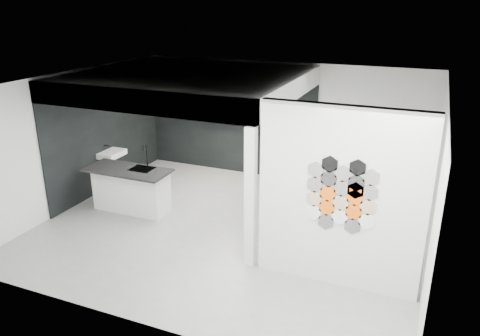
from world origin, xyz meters
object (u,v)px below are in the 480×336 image
glass_bowl (284,124)px  bottle_dark (228,118)px  stockpot (183,113)px  partition_panel (340,199)px  wall_basin (112,154)px  kettle (264,121)px  glass_vase (284,124)px  utensil_cup (198,116)px  kitchen_island (131,189)px

glass_bowl → bottle_dark: (-1.43, 0.00, 0.03)m
stockpot → bottle_dark: size_ratio=1.40×
partition_panel → wall_basin: bearing=161.8°
stockpot → wall_basin: bearing=-108.8°
kettle → glass_bowl: 0.51m
wall_basin → glass_vase: size_ratio=4.80×
glass_bowl → glass_vase: glass_vase is taller
partition_panel → bottle_dark: partition_panel is taller
stockpot → glass_bowl: 2.69m
kettle → utensil_cup: bearing=-157.5°
partition_panel → glass_bowl: 4.39m
partition_panel → kettle: size_ratio=15.24×
partition_panel → utensil_cup: partition_panel is taller
kettle → partition_panel: bearing=-33.7°
wall_basin → bottle_dark: 2.90m
glass_vase → utensil_cup: size_ratio=1.44×
stockpot → utensil_cup: size_ratio=2.65×
partition_panel → stockpot: (-4.76, 3.87, 0.01)m
wall_basin → kitchen_island: (1.04, -0.79, -0.37)m
glass_bowl → kettle: bearing=180.0°
wall_basin → bottle_dark: bottle_dark is taller
wall_basin → kitchen_island: 1.36m
kettle → stockpot: bearing=-157.5°
utensil_cup → stockpot: bearing=180.0°
glass_bowl → utensil_cup: bearing=180.0°
partition_panel → stockpot: partition_panel is taller
kitchen_island → glass_vase: size_ratio=14.04×
kettle → bottle_dark: 0.92m
kitchen_island → utensil_cup: kitchen_island is taller
bottle_dark → glass_vase: bearing=0.0°
partition_panel → kitchen_island: partition_panel is taller
kitchen_island → bottle_dark: (0.92, 2.86, 0.93)m
partition_panel → glass_vase: bearing=118.2°
partition_panel → glass_bowl: bearing=118.2°
kettle → glass_bowl: size_ratio=1.16×
kitchen_island → stockpot: 3.03m
glass_bowl → bottle_dark: bottle_dark is taller
stockpot → glass_bowl: (2.69, 0.00, -0.04)m
kitchen_island → partition_panel: bearing=-13.3°
stockpot → kettle: size_ratio=1.25×
utensil_cup → glass_bowl: bearing=0.0°
utensil_cup → wall_basin: bearing=-118.5°
kettle → bottle_dark: bearing=-157.5°
wall_basin → kettle: 3.59m
kitchen_island → utensil_cup: 2.99m
kitchen_island → kettle: (1.84, 2.86, 0.92)m
stockpot → glass_vase: (2.69, 0.00, -0.03)m
stockpot → utensil_cup: stockpot is taller
kettle → glass_vase: (0.51, 0.00, -0.02)m
glass_vase → bottle_dark: bearing=180.0°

